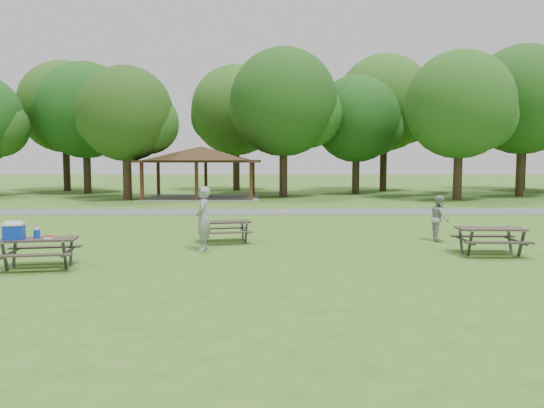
{
  "coord_description": "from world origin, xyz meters",
  "views": [
    {
      "loc": [
        0.87,
        -14.62,
        2.93
      ],
      "look_at": [
        1.0,
        4.0,
        1.3
      ],
      "focal_mm": 35.0,
      "sensor_mm": 36.0,
      "label": 1
    }
  ],
  "objects": [
    {
      "name": "picnic_table_near",
      "position": [
        -5.39,
        -0.75,
        0.76
      ],
      "size": [
        2.11,
        1.8,
        1.32
      ],
      "color": "#302822",
      "rests_on": "ground"
    },
    {
      "name": "tree_row_c",
      "position": [
        -13.9,
        29.03,
        6.54
      ],
      "size": [
        8.19,
        7.8,
        10.67
      ],
      "color": "black",
      "rests_on": "ground"
    },
    {
      "name": "ground",
      "position": [
        0.0,
        0.0,
        0.0
      ],
      "size": [
        160.0,
        160.0,
        0.0
      ],
      "primitive_type": "plane",
      "color": "#36621C",
      "rests_on": "ground"
    },
    {
      "name": "tree_deep_d",
      "position": [
        24.1,
        33.53,
        7.03
      ],
      "size": [
        8.4,
        8.0,
        11.27
      ],
      "color": "black",
      "rests_on": "ground"
    },
    {
      "name": "tree_row_e",
      "position": [
        2.1,
        25.03,
        6.78
      ],
      "size": [
        8.4,
        8.0,
        11.02
      ],
      "color": "black",
      "rests_on": "ground"
    },
    {
      "name": "frisbee_thrower",
      "position": [
        -1.2,
        2.0,
        1.01
      ],
      "size": [
        0.51,
        0.75,
        2.03
      ],
      "primitive_type": "imported",
      "rotation": [
        0.0,
        0.0,
        -1.54
      ],
      "color": "gray",
      "rests_on": "ground"
    },
    {
      "name": "frisbee_catcher",
      "position": [
        6.91,
        3.89,
        0.81
      ],
      "size": [
        0.72,
        0.87,
        1.61
      ],
      "primitive_type": "imported",
      "rotation": [
        0.0,
        0.0,
        1.42
      ],
      "color": "#9B9B9D",
      "rests_on": "ground"
    },
    {
      "name": "asphalt_path",
      "position": [
        0.0,
        14.0,
        0.01
      ],
      "size": [
        120.0,
        3.2,
        0.02
      ],
      "primitive_type": "cube",
      "color": "#4E4E51",
      "rests_on": "ground"
    },
    {
      "name": "tree_deep_c",
      "position": [
        11.1,
        32.03,
        7.44
      ],
      "size": [
        8.82,
        8.4,
        11.9
      ],
      "color": "black",
      "rests_on": "ground"
    },
    {
      "name": "pavilion",
      "position": [
        -4.0,
        24.0,
        3.06
      ],
      "size": [
        8.6,
        7.01,
        3.76
      ],
      "color": "#391E15",
      "rests_on": "ground"
    },
    {
      "name": "tree_row_f",
      "position": [
        8.09,
        28.53,
        5.84
      ],
      "size": [
        7.35,
        7.0,
        9.55
      ],
      "color": "black",
      "rests_on": "ground"
    },
    {
      "name": "tree_row_g",
      "position": [
        14.09,
        22.03,
        6.33
      ],
      "size": [
        7.77,
        7.4,
        10.25
      ],
      "color": "black",
      "rests_on": "ground"
    },
    {
      "name": "tree_deep_a",
      "position": [
        -16.9,
        32.53,
        7.13
      ],
      "size": [
        8.4,
        8.0,
        11.38
      ],
      "color": "black",
      "rests_on": "ground"
    },
    {
      "name": "picnic_table_far",
      "position": [
        7.59,
        1.18,
        0.62
      ],
      "size": [
        2.0,
        1.64,
        0.85
      ],
      "color": "#322B24",
      "rests_on": "ground"
    },
    {
      "name": "tree_row_h",
      "position": [
        20.1,
        25.53,
        7.03
      ],
      "size": [
        8.61,
        8.2,
        11.37
      ],
      "color": "black",
      "rests_on": "ground"
    },
    {
      "name": "tree_row_d",
      "position": [
        -8.92,
        22.53,
        5.77
      ],
      "size": [
        6.93,
        6.6,
        9.27
      ],
      "color": "#312116",
      "rests_on": "ground"
    },
    {
      "name": "frisbee_in_flight",
      "position": [
        1.35,
        2.59,
        1.21
      ],
      "size": [
        0.3,
        0.3,
        0.02
      ],
      "color": "yellow",
      "rests_on": "ground"
    },
    {
      "name": "tree_deep_b",
      "position": [
        -1.9,
        33.03,
        6.89
      ],
      "size": [
        8.4,
        8.0,
        11.13
      ],
      "color": "black",
      "rests_on": "ground"
    },
    {
      "name": "picnic_table_middle",
      "position": [
        -0.63,
        3.59,
        0.56
      ],
      "size": [
        2.01,
        1.75,
        0.76
      ],
      "color": "#29231E",
      "rests_on": "ground"
    }
  ]
}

